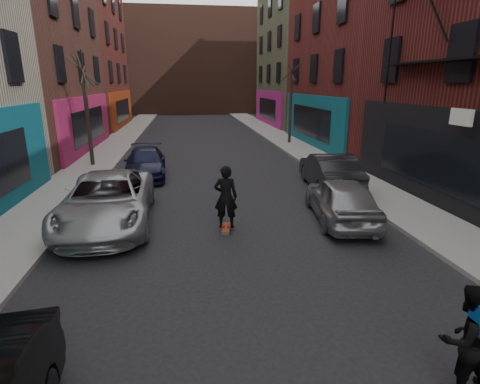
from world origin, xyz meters
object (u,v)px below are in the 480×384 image
object	(u,v)px
parked_right_end	(329,171)
pedestrian	(466,339)
tree_left_far	(86,102)
skateboard	(226,229)
skateboarder	(226,197)
tree_right_far	(291,94)
parked_right_far	(341,199)
parked_left_far	(107,200)
parked_left_end	(145,163)

from	to	relation	value
parked_right_end	pedestrian	xyz separation A→B (m)	(-2.09, -10.51, 0.08)
tree_left_far	parked_right_end	bearing A→B (deg)	-28.69
tree_left_far	pedestrian	size ratio (longest dim) A/B	3.90
skateboard	skateboarder	size ratio (longest dim) A/B	0.42
tree_right_far	pedestrian	bearing A→B (deg)	-99.35
tree_right_far	skateboard	size ratio (longest dim) A/B	8.50
skateboard	parked_right_far	bearing A→B (deg)	15.05
skateboarder	parked_right_end	bearing A→B (deg)	-130.48
parked_left_far	pedestrian	xyz separation A→B (m)	(6.26, -7.57, 0.05)
parked_left_end	skateboarder	xyz separation A→B (m)	(3.03, -7.26, 0.39)
parked_left_far	pedestrian	distance (m)	9.83
pedestrian	parked_left_far	bearing A→B (deg)	-52.04
parked_left_end	pedestrian	bearing A→B (deg)	-70.26
parked_left_far	parked_right_end	bearing A→B (deg)	17.36
tree_left_far	parked_left_far	bearing A→B (deg)	-74.52
tree_left_far	pedestrian	bearing A→B (deg)	-62.05
tree_left_far	skateboard	bearing A→B (deg)	-58.52
tree_left_far	parked_left_far	world-z (taller)	tree_left_far
tree_right_far	skateboarder	bearing A→B (deg)	-111.88
parked_right_far	pedestrian	bearing A→B (deg)	88.74
parked_left_far	tree_left_far	bearing A→B (deg)	103.48
parked_right_far	parked_left_end	bearing A→B (deg)	-37.92
tree_right_far	tree_left_far	bearing A→B (deg)	-154.18
parked_right_far	skateboarder	world-z (taller)	skateboarder
parked_right_end	skateboarder	distance (m)	6.19
tree_left_far	tree_right_far	world-z (taller)	tree_right_far
parked_right_far	skateboarder	xyz separation A→B (m)	(-3.76, -0.34, 0.33)
tree_left_far	parked_right_far	size ratio (longest dim) A/B	1.54
parked_right_far	parked_right_end	world-z (taller)	parked_right_end
parked_right_end	skateboarder	bearing A→B (deg)	45.09
tree_left_far	tree_right_far	size ratio (longest dim) A/B	0.96
parked_left_far	skateboard	world-z (taller)	parked_left_far
tree_left_far	tree_right_far	bearing A→B (deg)	25.82
skateboard	pedestrian	bearing A→B (deg)	-57.92
tree_right_far	skateboarder	size ratio (longest dim) A/B	3.57
parked_left_far	parked_left_end	world-z (taller)	parked_left_far
parked_right_end	skateboard	size ratio (longest dim) A/B	5.80
skateboard	pedestrian	size ratio (longest dim) A/B	0.48
parked_right_far	skateboard	size ratio (longest dim) A/B	5.29
parked_left_end	pedestrian	distance (m)	14.96
parked_left_far	pedestrian	size ratio (longest dim) A/B	3.41
parked_left_end	skateboard	xyz separation A→B (m)	(3.03, -7.26, -0.61)
parked_left_far	skateboard	distance (m)	3.80
parked_left_end	parked_right_far	world-z (taller)	parked_right_far
tree_right_far	parked_left_end	size ratio (longest dim) A/B	1.50
parked_left_far	skateboard	size ratio (longest dim) A/B	7.10
tree_right_far	parked_left_end	distance (m)	13.06
tree_right_far	skateboard	xyz separation A→B (m)	(-6.37, -15.86, -3.48)
parked_left_end	parked_right_far	size ratio (longest dim) A/B	1.07
tree_right_far	skateboard	bearing A→B (deg)	-111.88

